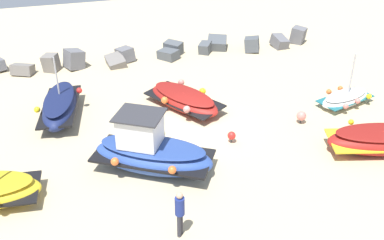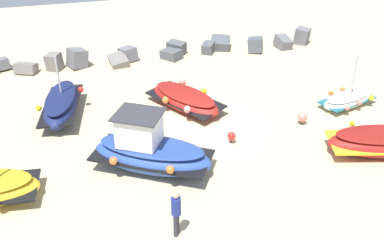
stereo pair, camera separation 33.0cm
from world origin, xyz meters
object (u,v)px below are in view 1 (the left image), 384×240
object	(u,v)px
fishing_boat_0	(151,151)
fishing_boat_2	(382,140)
fishing_boat_3	(60,106)
mooring_buoy_1	(301,116)
fishing_boat_1	(345,98)
mooring_buoy_0	(232,136)
fishing_boat_5	(184,99)
person_walking	(180,211)

from	to	relation	value
fishing_boat_0	fishing_boat_2	distance (m)	9.72
fishing_boat_3	mooring_buoy_1	bearing A→B (deg)	79.92
fishing_boat_1	mooring_buoy_0	xyz separation A→B (m)	(-6.84, -1.68, 0.01)
fishing_boat_0	fishing_boat_2	world-z (taller)	fishing_boat_0
fishing_boat_5	mooring_buoy_1	world-z (taller)	fishing_boat_5
mooring_buoy_0	fishing_boat_3	bearing A→B (deg)	147.13
mooring_buoy_0	mooring_buoy_1	distance (m)	3.80
fishing_boat_3	mooring_buoy_0	size ratio (longest dim) A/B	8.67
fishing_boat_0	mooring_buoy_0	distance (m)	3.90
fishing_boat_5	mooring_buoy_0	world-z (taller)	fishing_boat_5
fishing_boat_1	mooring_buoy_0	bearing A→B (deg)	-2.45
fishing_boat_3	fishing_boat_1	bearing A→B (deg)	88.25
fishing_boat_2	mooring_buoy_0	size ratio (longest dim) A/B	9.39
mooring_buoy_0	fishing_boat_0	bearing A→B (deg)	-166.85
fishing_boat_2	fishing_boat_3	bearing A→B (deg)	166.35
fishing_boat_5	fishing_boat_2	bearing A→B (deg)	-161.81
fishing_boat_1	mooring_buoy_1	size ratio (longest dim) A/B	5.41
fishing_boat_1	person_walking	world-z (taller)	fishing_boat_1
fishing_boat_0	fishing_boat_2	bearing A→B (deg)	-157.96
fishing_boat_2	person_walking	xyz separation A→B (m)	(-9.50, -2.29, 0.46)
fishing_boat_0	mooring_buoy_1	distance (m)	7.68
fishing_boat_2	person_walking	bearing A→B (deg)	-151.33
fishing_boat_5	person_walking	xyz separation A→B (m)	(-2.60, -8.53, 0.56)
fishing_boat_0	fishing_boat_5	distance (m)	5.35
fishing_boat_0	fishing_boat_3	size ratio (longest dim) A/B	1.13
fishing_boat_5	mooring_buoy_0	size ratio (longest dim) A/B	8.70
mooring_buoy_1	fishing_boat_5	bearing A→B (deg)	147.27
fishing_boat_1	fishing_boat_5	size ratio (longest dim) A/B	0.72
fishing_boat_2	mooring_buoy_1	bearing A→B (deg)	138.45
mooring_buoy_1	fishing_boat_0	bearing A→B (deg)	-168.71
fishing_boat_0	fishing_boat_5	xyz separation A→B (m)	(2.68, 4.61, -0.36)
fishing_boat_1	fishing_boat_2	distance (m)	4.32
fishing_boat_0	fishing_boat_1	size ratio (longest dim) A/B	1.56
fishing_boat_3	mooring_buoy_0	distance (m)	8.36
fishing_boat_3	mooring_buoy_1	xyz separation A→B (m)	(10.77, -3.92, -0.22)
person_walking	fishing_boat_2	bearing A→B (deg)	-130.15
fishing_boat_0	fishing_boat_1	xyz separation A→B (m)	(10.61, 2.56, -0.49)
fishing_boat_1	person_walking	bearing A→B (deg)	15.35
fishing_boat_3	person_walking	distance (m)	9.92
fishing_boat_1	fishing_boat_3	bearing A→B (deg)	-27.90
fishing_boat_1	fishing_boat_3	xyz separation A→B (m)	(-13.86, 2.86, 0.27)
fishing_boat_0	fishing_boat_5	size ratio (longest dim) A/B	1.13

